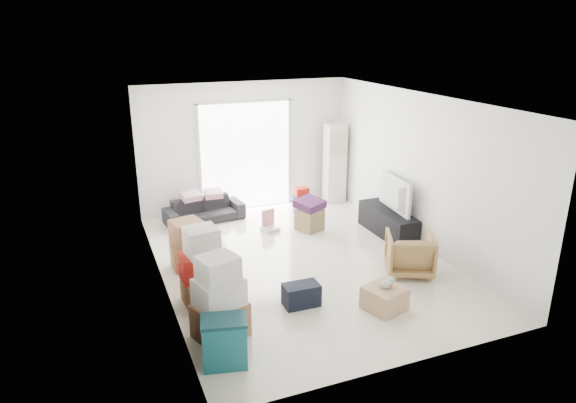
% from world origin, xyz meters
% --- Properties ---
extents(room_shell, '(4.98, 6.48, 3.18)m').
position_xyz_m(room_shell, '(0.00, 0.00, 1.35)').
color(room_shell, white).
rests_on(room_shell, ground).
extents(sliding_door, '(2.10, 0.04, 2.33)m').
position_xyz_m(sliding_door, '(0.00, 2.98, 1.24)').
color(sliding_door, white).
rests_on(sliding_door, room_shell).
extents(ac_tower, '(0.45, 0.30, 1.75)m').
position_xyz_m(ac_tower, '(1.95, 2.65, 0.88)').
color(ac_tower, silver).
rests_on(ac_tower, room_shell).
extents(tv_console, '(0.44, 1.47, 0.49)m').
position_xyz_m(tv_console, '(2.00, 0.50, 0.24)').
color(tv_console, black).
rests_on(tv_console, room_shell).
extents(television, '(0.74, 1.17, 0.15)m').
position_xyz_m(television, '(2.00, 0.50, 0.56)').
color(television, black).
rests_on(television, tv_console).
extents(sofa, '(1.63, 0.66, 0.62)m').
position_xyz_m(sofa, '(-1.06, 2.50, 0.31)').
color(sofa, '#252529').
rests_on(sofa, room_shell).
extents(pillow_left, '(0.48, 0.41, 0.13)m').
position_xyz_m(pillow_left, '(-1.29, 2.54, 0.69)').
color(pillow_left, '#CE96A8').
rests_on(pillow_left, sofa).
extents(pillow_right, '(0.38, 0.31, 0.13)m').
position_xyz_m(pillow_right, '(-0.84, 2.53, 0.68)').
color(pillow_right, '#CE96A8').
rests_on(pillow_right, sofa).
extents(armchair, '(0.93, 0.91, 0.73)m').
position_xyz_m(armchair, '(1.45, -1.01, 0.37)').
color(armchair, '#9C6C45').
rests_on(armchair, room_shell).
extents(storage_bins, '(0.59, 0.47, 0.60)m').
position_xyz_m(storage_bins, '(-1.90, -2.20, 0.30)').
color(storage_bins, '#165E68').
rests_on(storage_bins, room_shell).
extents(box_stack_a, '(0.75, 0.69, 1.11)m').
position_xyz_m(box_stack_a, '(-1.80, -1.62, 0.50)').
color(box_stack_a, '#8F6040').
rests_on(box_stack_a, room_shell).
extents(box_stack_b, '(0.65, 0.60, 1.15)m').
position_xyz_m(box_stack_b, '(-1.80, -0.73, 0.50)').
color(box_stack_b, '#8F6040').
rests_on(box_stack_b, room_shell).
extents(box_stack_c, '(0.56, 0.56, 0.80)m').
position_xyz_m(box_stack_c, '(-1.77, 0.52, 0.39)').
color(box_stack_c, '#8F6040').
rests_on(box_stack_c, room_shell).
extents(loose_box, '(0.56, 0.56, 0.37)m').
position_xyz_m(loose_box, '(-1.38, -0.15, 0.18)').
color(loose_box, '#8F6040').
rests_on(loose_box, room_shell).
extents(duffel_bag, '(0.51, 0.31, 0.32)m').
position_xyz_m(duffel_bag, '(-0.55, -1.30, 0.16)').
color(duffel_bag, black).
rests_on(duffel_bag, room_shell).
extents(ottoman, '(0.56, 0.56, 0.43)m').
position_xyz_m(ottoman, '(0.73, 1.26, 0.21)').
color(ottoman, olive).
rests_on(ottoman, room_shell).
extents(blanket, '(0.62, 0.62, 0.14)m').
position_xyz_m(blanket, '(0.73, 1.26, 0.50)').
color(blanket, '#4F2153').
rests_on(blanket, ottoman).
extents(kids_table, '(0.45, 0.45, 0.58)m').
position_xyz_m(kids_table, '(0.93, 2.14, 0.41)').
color(kids_table, '#0F30A9').
rests_on(kids_table, room_shell).
extents(toy_walker, '(0.37, 0.34, 0.41)m').
position_xyz_m(toy_walker, '(-0.01, 1.53, 0.11)').
color(toy_walker, silver).
rests_on(toy_walker, room_shell).
extents(wood_crate, '(0.62, 0.62, 0.33)m').
position_xyz_m(wood_crate, '(0.49, -1.83, 0.16)').
color(wood_crate, tan).
rests_on(wood_crate, room_shell).
extents(plush_bunny, '(0.27, 0.15, 0.13)m').
position_xyz_m(plush_bunny, '(0.51, -1.82, 0.39)').
color(plush_bunny, '#B2ADA8').
rests_on(plush_bunny, wood_crate).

